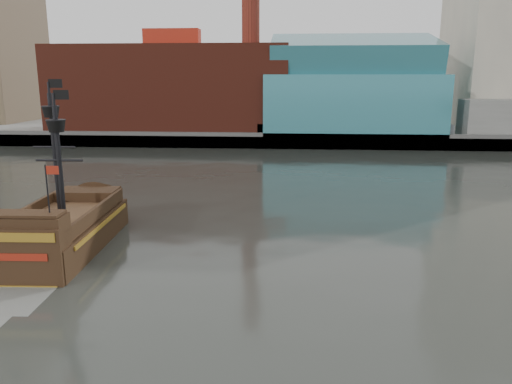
{
  "coord_description": "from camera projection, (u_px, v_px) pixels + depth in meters",
  "views": [
    {
      "loc": [
        0.07,
        -19.88,
        11.63
      ],
      "look_at": [
        -2.42,
        13.01,
        4.0
      ],
      "focal_mm": 35.0,
      "sensor_mm": 36.0,
      "label": 1
    }
  ],
  "objects": [
    {
      "name": "ground",
      "position": [
        288.0,
        348.0,
        21.93
      ],
      "size": [
        400.0,
        400.0,
        0.0
      ],
      "primitive_type": "plane",
      "color": "#252823",
      "rests_on": "ground"
    },
    {
      "name": "promenade_far",
      "position": [
        294.0,
        126.0,
        111.09
      ],
      "size": [
        220.0,
        60.0,
        2.0
      ],
      "primitive_type": "cube",
      "color": "slate",
      "rests_on": "ground"
    },
    {
      "name": "seawall",
      "position": [
        293.0,
        141.0,
        82.36
      ],
      "size": [
        220.0,
        1.0,
        2.6
      ],
      "primitive_type": "cube",
      "color": "#4C4C49",
      "rests_on": "ground"
    },
    {
      "name": "skyline",
      "position": [
        322.0,
        10.0,
        98.17
      ],
      "size": [
        149.0,
        45.0,
        62.0
      ],
      "color": "brown",
      "rests_on": "promenade_far"
    },
    {
      "name": "pirate_ship",
      "position": [
        62.0,
        234.0,
        34.16
      ],
      "size": [
        5.85,
        16.68,
        12.33
      ],
      "rotation": [
        0.0,
        0.0,
        0.05
      ],
      "color": "black",
      "rests_on": "ground"
    }
  ]
}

